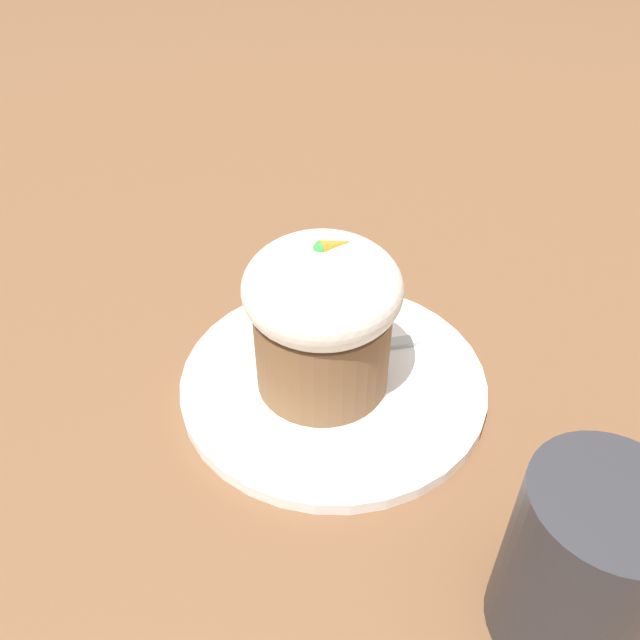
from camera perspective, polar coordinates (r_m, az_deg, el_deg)
name	(u,v)px	position (r m, az deg, el deg)	size (l,w,h in m)	color
ground_plane	(333,384)	(0.47, 1.21, -5.90)	(4.00, 4.00, 0.00)	brown
dessert_plate	(333,380)	(0.47, 1.21, -5.47)	(0.22, 0.22, 0.01)	white
carrot_cake	(320,312)	(0.42, 0.00, 0.73)	(0.11, 0.11, 0.12)	brown
spoon	(355,347)	(0.48, 3.23, -2.51)	(0.11, 0.05, 0.01)	#B7B7BC
coffee_cup	(584,564)	(0.34, 22.96, -19.87)	(0.10, 0.07, 0.11)	#2D2D33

